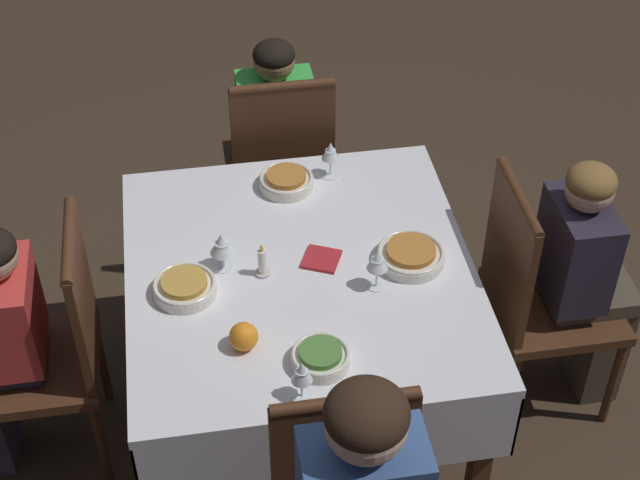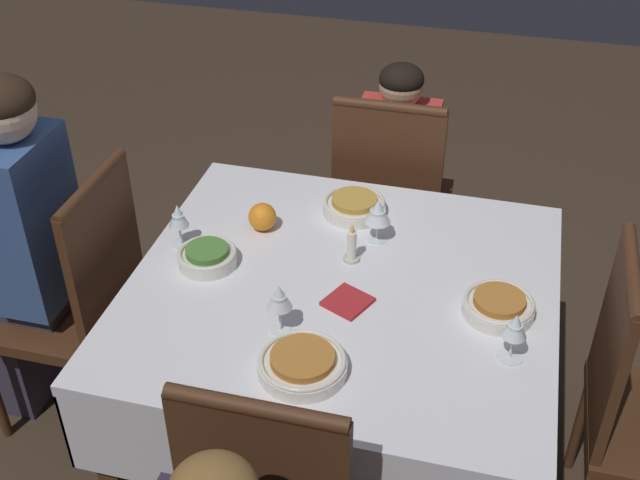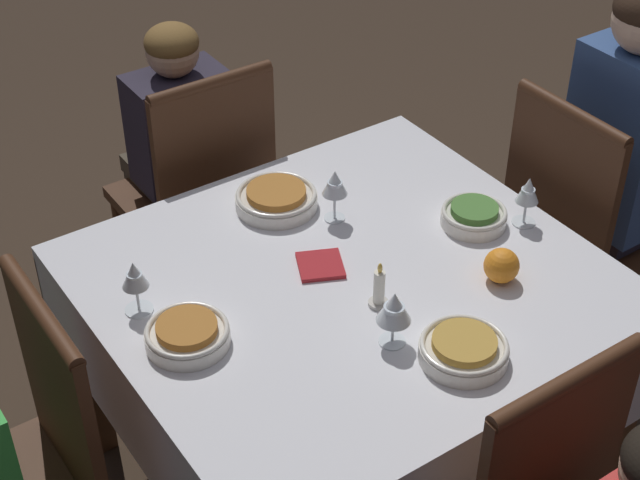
% 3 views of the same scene
% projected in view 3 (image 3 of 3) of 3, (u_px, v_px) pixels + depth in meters
% --- Properties ---
extents(ground_plane, '(8.00, 8.00, 0.00)m').
position_uv_depth(ground_plane, '(344.00, 472.00, 2.84)').
color(ground_plane, '#3D2D21').
extents(dining_table, '(1.20, 1.12, 0.73)m').
position_uv_depth(dining_table, '(348.00, 307.00, 2.46)').
color(dining_table, silver).
rests_on(dining_table, ground_plane).
extents(chair_east, '(0.43, 0.43, 0.97)m').
position_uv_depth(chair_east, '(580.00, 227.00, 2.92)').
color(chair_east, '#472816').
rests_on(chair_east, ground_plane).
extents(chair_west, '(0.43, 0.43, 0.97)m').
position_uv_depth(chair_west, '(21.00, 475.00, 2.17)').
color(chair_west, '#472816').
rests_on(chair_west, ground_plane).
extents(chair_north, '(0.43, 0.43, 0.97)m').
position_uv_depth(chair_north, '(201.00, 190.00, 3.08)').
color(chair_north, '#472816').
rests_on(chair_north, ground_plane).
extents(person_adult_denim, '(0.34, 0.30, 1.26)m').
position_uv_depth(person_adult_denim, '(628.00, 158.00, 2.88)').
color(person_adult_denim, '#383342').
rests_on(person_adult_denim, ground_plane).
extents(person_child_dark, '(0.30, 0.33, 1.04)m').
position_uv_depth(person_child_dark, '(174.00, 153.00, 3.16)').
color(person_child_dark, '#4C4233').
rests_on(person_child_dark, ground_plane).
extents(bowl_east, '(0.17, 0.17, 0.06)m').
position_uv_depth(bowl_east, '(474.00, 215.00, 2.57)').
color(bowl_east, silver).
rests_on(bowl_east, dining_table).
extents(wine_glass_east, '(0.06, 0.06, 0.14)m').
position_uv_depth(wine_glass_east, '(528.00, 192.00, 2.53)').
color(wine_glass_east, white).
rests_on(wine_glass_east, dining_table).
extents(bowl_west, '(0.19, 0.19, 0.06)m').
position_uv_depth(bowl_west, '(187.00, 334.00, 2.20)').
color(bowl_west, silver).
rests_on(bowl_west, dining_table).
extents(wine_glass_west, '(0.07, 0.07, 0.14)m').
position_uv_depth(wine_glass_west, '(135.00, 277.00, 2.25)').
color(wine_glass_west, white).
rests_on(wine_glass_west, dining_table).
extents(bowl_north, '(0.22, 0.22, 0.06)m').
position_uv_depth(bowl_north, '(276.00, 198.00, 2.63)').
color(bowl_north, silver).
rests_on(bowl_north, dining_table).
extents(wine_glass_north, '(0.07, 0.07, 0.15)m').
position_uv_depth(wine_glass_north, '(335.00, 184.00, 2.54)').
color(wine_glass_north, white).
rests_on(wine_glass_north, dining_table).
extents(bowl_south, '(0.20, 0.20, 0.06)m').
position_uv_depth(bowl_south, '(464.00, 349.00, 2.16)').
color(bowl_south, silver).
rests_on(bowl_south, dining_table).
extents(wine_glass_south, '(0.08, 0.08, 0.14)m').
position_uv_depth(wine_glass_south, '(394.00, 309.00, 2.16)').
color(wine_glass_south, white).
rests_on(wine_glass_south, dining_table).
extents(candle_centerpiece, '(0.05, 0.05, 0.13)m').
position_uv_depth(candle_centerpiece, '(379.00, 291.00, 2.30)').
color(candle_centerpiece, beige).
rests_on(candle_centerpiece, dining_table).
extents(orange_fruit, '(0.09, 0.09, 0.09)m').
position_uv_depth(orange_fruit, '(501.00, 266.00, 2.38)').
color(orange_fruit, orange).
rests_on(orange_fruit, dining_table).
extents(napkin_red_folded, '(0.15, 0.15, 0.01)m').
position_uv_depth(napkin_red_folded, '(320.00, 265.00, 2.44)').
color(napkin_red_folded, '#AD2328').
rests_on(napkin_red_folded, dining_table).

